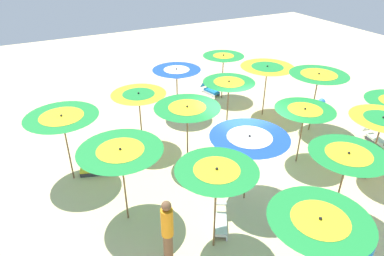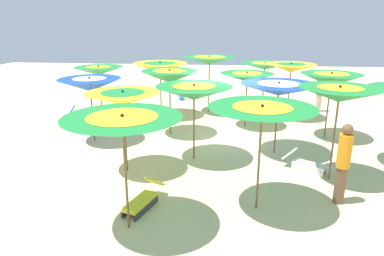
{
  "view_description": "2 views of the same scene",
  "coord_description": "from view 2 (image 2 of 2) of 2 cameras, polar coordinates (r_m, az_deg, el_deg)",
  "views": [
    {
      "loc": [
        -6.27,
        -8.51,
        7.22
      ],
      "look_at": [
        -1.23,
        1.36,
        1.03
      ],
      "focal_mm": 32.79,
      "sensor_mm": 36.0,
      "label": 1
    },
    {
      "loc": [
        -11.62,
        -0.19,
        4.1
      ],
      "look_at": [
        -1.38,
        0.87,
        0.86
      ],
      "focal_mm": 33.09,
      "sensor_mm": 36.0,
      "label": 2
    }
  ],
  "objects": [
    {
      "name": "ground",
      "position": [
        12.33,
        4.68,
        -2.13
      ],
      "size": [
        40.54,
        40.54,
        0.04
      ],
      "primitive_type": "cube",
      "color": "beige"
    },
    {
      "name": "beach_umbrella_0",
      "position": [
        15.05,
        -14.8,
        8.89
      ],
      "size": [
        1.95,
        1.95,
        2.24
      ],
      "color": "brown",
      "rests_on": "ground"
    },
    {
      "name": "beach_umbrella_1",
      "position": [
        12.28,
        -16.13,
        6.72
      ],
      "size": [
        2.06,
        2.06,
        2.23
      ],
      "color": "brown",
      "rests_on": "ground"
    },
    {
      "name": "beach_umbrella_2",
      "position": [
        9.5,
        -11.06,
        4.71
      ],
      "size": [
        1.97,
        1.97,
        2.28
      ],
      "color": "brown",
      "rests_on": "ground"
    },
    {
      "name": "beach_umbrella_3",
      "position": [
        6.7,
        -11.1,
        0.25
      ],
      "size": [
        2.25,
        2.25,
        2.4
      ],
      "color": "brown",
      "rests_on": "ground"
    },
    {
      "name": "beach_umbrella_4",
      "position": [
        15.04,
        -5.15,
        9.62
      ],
      "size": [
        2.28,
        2.28,
        2.34
      ],
      "color": "brown",
      "rests_on": "ground"
    },
    {
      "name": "beach_umbrella_5",
      "position": [
        12.54,
        -3.63,
        8.27
      ],
      "size": [
        1.97,
        1.97,
        2.38
      ],
      "color": "brown",
      "rests_on": "ground"
    },
    {
      "name": "beach_umbrella_6",
      "position": [
        10.17,
        0.32,
        5.73
      ],
      "size": [
        2.21,
        2.21,
        2.29
      ],
      "color": "brown",
      "rests_on": "ground"
    },
    {
      "name": "beach_umbrella_7",
      "position": [
        7.44,
        11.19,
        2.22
      ],
      "size": [
        2.25,
        2.25,
        2.4
      ],
      "color": "brown",
      "rests_on": "ground"
    },
    {
      "name": "beach_umbrella_8",
      "position": [
        15.65,
        2.82,
        10.81
      ],
      "size": [
        2.27,
        2.27,
        2.52
      ],
      "color": "brown",
      "rests_on": "ground"
    },
    {
      "name": "beach_umbrella_9",
      "position": [
        13.66,
        8.86,
        8.08
      ],
      "size": [
        2.01,
        2.01,
        2.14
      ],
      "color": "brown",
      "rests_on": "ground"
    },
    {
      "name": "beach_umbrella_10",
      "position": [
        10.95,
        13.8,
        6.08
      ],
      "size": [
        2.28,
        2.28,
        2.27
      ],
      "color": "brown",
      "rests_on": "ground"
    },
    {
      "name": "beach_umbrella_11",
      "position": [
        9.43,
        22.65,
        4.99
      ],
      "size": [
        1.97,
        1.97,
        2.52
      ],
      "color": "brown",
      "rests_on": "ground"
    },
    {
      "name": "beach_umbrella_12",
      "position": [
        17.05,
        11.64,
        9.74
      ],
      "size": [
        2.21,
        2.21,
        2.13
      ],
      "color": "brown",
      "rests_on": "ground"
    },
    {
      "name": "beach_umbrella_13",
      "position": [
        15.2,
        15.67,
        9.28
      ],
      "size": [
        2.0,
        2.0,
        2.34
      ],
      "color": "brown",
      "rests_on": "ground"
    },
    {
      "name": "beach_umbrella_14",
      "position": [
        12.97,
        21.5,
        7.28
      ],
      "size": [
        2.03,
        2.03,
        2.34
      ],
      "color": "brown",
      "rests_on": "ground"
    },
    {
      "name": "lounger_0",
      "position": [
        17.56,
        9.59,
        4.35
      ],
      "size": [
        0.6,
        1.29,
        0.61
      ],
      "rotation": [
        0.0,
        0.0,
        4.49
      ],
      "color": "#333338",
      "rests_on": "ground"
    },
    {
      "name": "lounger_1",
      "position": [
        10.37,
        17.89,
        -5.53
      ],
      "size": [
        0.92,
        1.21,
        0.57
      ],
      "rotation": [
        0.0,
        0.0,
        4.18
      ],
      "color": "silver",
      "rests_on": "ground"
    },
    {
      "name": "lounger_2",
      "position": [
        15.44,
        -17.03,
        2.04
      ],
      "size": [
        0.6,
        1.19,
        0.59
      ],
      "rotation": [
        0.0,
        0.0,
        4.93
      ],
      "color": "silver",
      "rests_on": "ground"
    },
    {
      "name": "lounger_3",
      "position": [
        8.16,
        -7.95,
        -11.3
      ],
      "size": [
        1.4,
        0.75,
        0.56
      ],
      "rotation": [
        0.0,
        0.0,
        9.11
      ],
      "color": "#333338",
      "rests_on": "ground"
    },
    {
      "name": "lounger_4",
      "position": [
        15.69,
        12.97,
        2.61
      ],
      "size": [
        0.75,
        1.24,
        0.62
      ],
      "rotation": [
        0.0,
        0.0,
        4.37
      ],
      "color": "#333338",
      "rests_on": "ground"
    },
    {
      "name": "beachgoer_1",
      "position": [
        16.89,
        19.9,
        5.44
      ],
      "size": [
        0.3,
        0.3,
        1.7
      ],
      "rotation": [
        0.0,
        0.0,
        4.72
      ],
      "color": "beige",
      "rests_on": "ground"
    },
    {
      "name": "beachgoer_2",
      "position": [
        8.62,
        23.18,
        -5.07
      ],
      "size": [
        0.3,
        0.3,
        1.89
      ],
      "rotation": [
        0.0,
        0.0,
        2.27
      ],
      "color": "brown",
      "rests_on": "ground"
    },
    {
      "name": "beach_ball",
      "position": [
        18.34,
        -1.7,
        5.07
      ],
      "size": [
        0.35,
        0.35,
        0.35
      ],
      "primitive_type": "sphere",
      "color": "#337FE5",
      "rests_on": "ground"
    }
  ]
}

